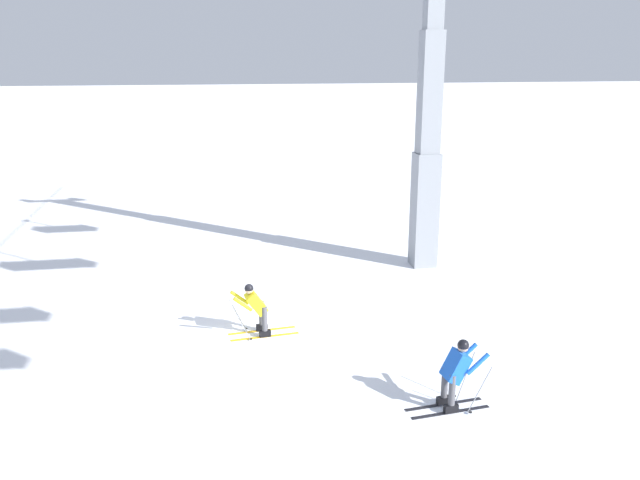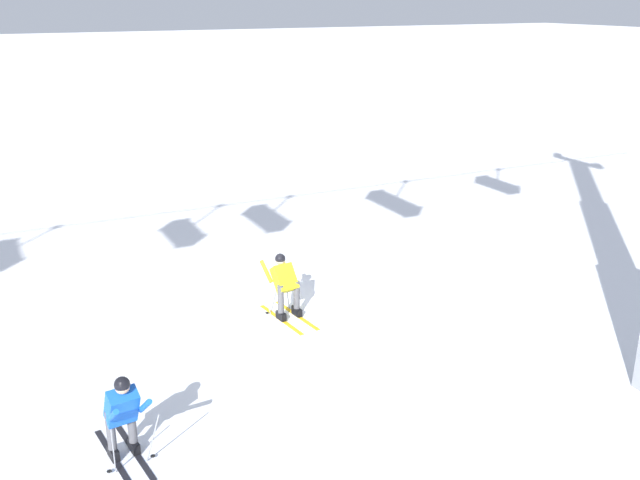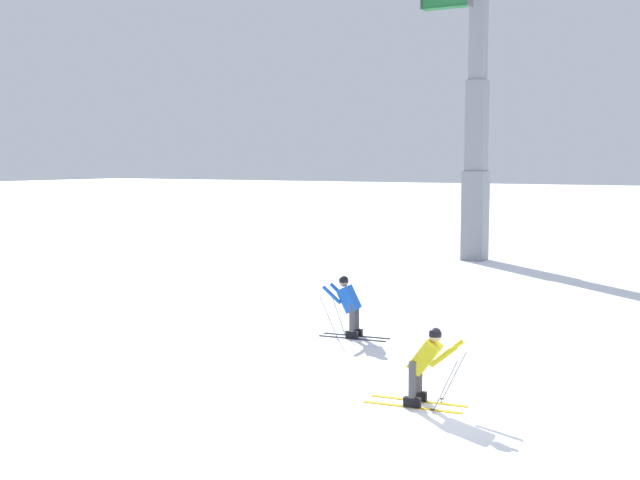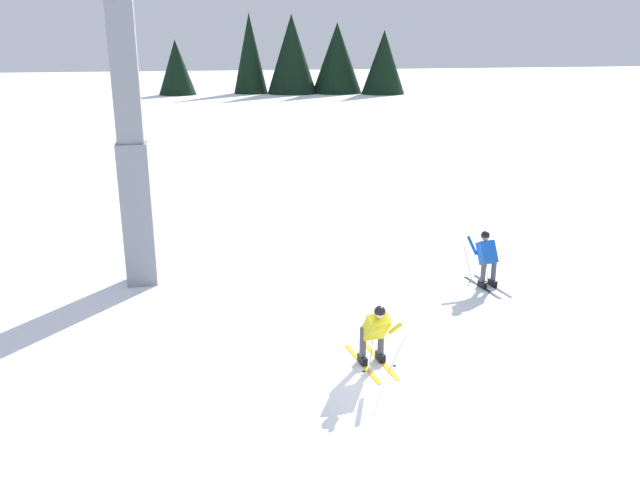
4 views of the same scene
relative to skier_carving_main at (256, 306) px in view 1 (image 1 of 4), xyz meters
The scene contains 4 objects.
ground_plane 0.92m from the skier_carving_main, 42.07° to the right, with size 260.00×260.00×0.00m, color white.
skier_carving_main is the anchor object (origin of this frame).
lift_tower_near 8.37m from the skier_carving_main, 128.64° to the left, with size 0.75×2.61×11.52m.
skier_distant_downhill 5.39m from the skier_carving_main, 40.99° to the left, with size 0.74×1.66×1.54m.
Camera 1 is at (14.46, -0.58, 6.68)m, focal length 36.74 mm.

